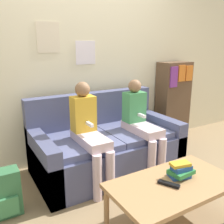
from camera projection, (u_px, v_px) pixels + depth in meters
The scene contains 10 objects.
ground_plane at pixel (133, 191), 2.54m from camera, with size 10.00×10.00×0.00m, color #937A56.
wall_back at pixel (85, 56), 3.10m from camera, with size 8.00×0.06×2.60m.
couch at pixel (106, 146), 2.93m from camera, with size 1.66×0.88×0.87m.
coffee_table at pixel (173, 187), 1.98m from camera, with size 1.02×0.57×0.39m.
person_left at pixel (89, 131), 2.52m from camera, with size 0.24×0.59×1.08m.
person_right at pixel (141, 122), 2.84m from camera, with size 0.24×0.59×1.05m.
tv_remote at pixel (169, 184), 1.93m from camera, with size 0.12×0.17×0.02m.
book_stack at pixel (181, 170), 2.04m from camera, with size 0.21×0.16×0.13m.
bookshelf at pixel (173, 101), 3.80m from camera, with size 0.49×0.29×1.19m.
backpack at pixel (5, 194), 2.14m from camera, with size 0.26×0.19×0.42m.
Camera 1 is at (-1.32, -1.82, 1.45)m, focal length 40.00 mm.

